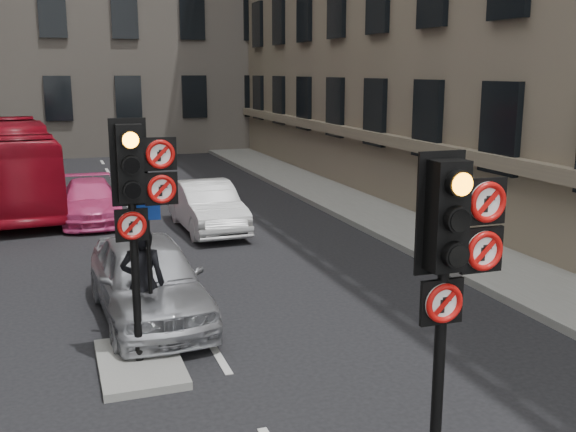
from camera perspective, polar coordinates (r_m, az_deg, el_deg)
pavement_right at (r=19.53m, az=10.03°, el=-0.59°), size 3.00×50.00×0.16m
centre_island at (r=10.54m, az=-12.43°, el=-12.08°), size 1.20×2.00×0.12m
signal_near at (r=6.90m, az=13.76°, el=-2.92°), size 0.91×0.40×3.58m
signal_far at (r=9.77m, az=-12.63°, el=2.24°), size 0.91×0.40×3.58m
car_silver at (r=12.21m, az=-11.75°, el=-5.22°), size 1.95×4.42×1.48m
car_white at (r=18.73m, az=-6.87°, el=0.81°), size 1.55×4.12×1.34m
car_pink at (r=20.63m, az=-16.41°, el=1.22°), size 1.74×4.11×1.18m
bus_red at (r=23.60m, az=-22.32°, el=4.07°), size 3.09×10.02×2.75m
motorcycle at (r=14.64m, az=-11.50°, el=-3.49°), size 0.55×1.51×0.88m
motorcyclist at (r=11.17m, az=-12.16°, el=-5.65°), size 0.78×0.58×1.94m
info_sign at (r=10.74m, az=-11.70°, el=-2.87°), size 0.39×0.12×2.28m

